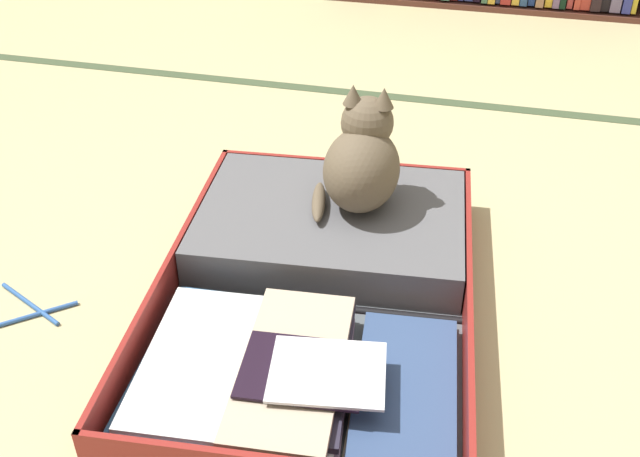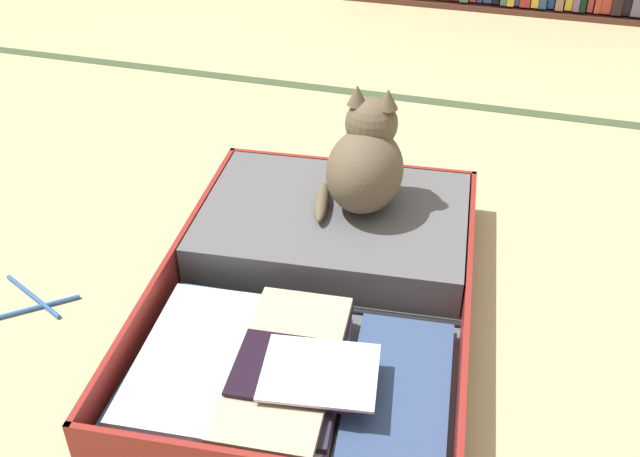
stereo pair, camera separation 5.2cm
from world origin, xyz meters
name	(u,v)px [view 2 (the right image)]	position (x,y,z in m)	size (l,w,h in m)	color
ground_plane	(343,336)	(0.00, 0.00, 0.00)	(10.00, 10.00, 0.00)	tan
tatami_border	(431,101)	(0.00, 1.18, 0.00)	(4.80, 0.05, 0.00)	#3E4E33
open_suitcase	(319,275)	(-0.09, 0.12, 0.05)	(0.73, 1.02, 0.11)	maroon
black_cat	(366,162)	(-0.04, 0.34, 0.22)	(0.21, 0.23, 0.29)	brown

